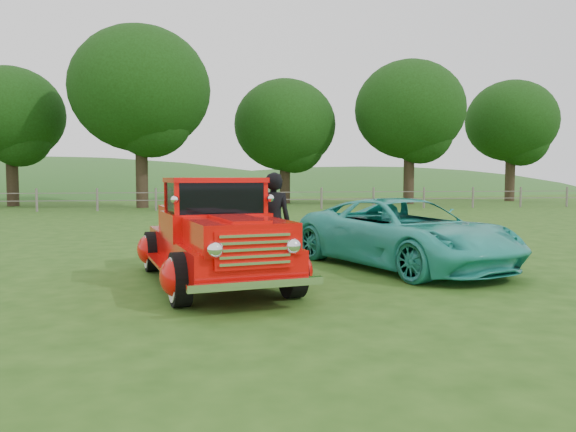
{
  "coord_description": "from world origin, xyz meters",
  "views": [
    {
      "loc": [
        -0.67,
        -8.51,
        1.79
      ],
      "look_at": [
        0.85,
        1.2,
        1.1
      ],
      "focal_mm": 35.0,
      "sensor_mm": 36.0,
      "label": 1
    }
  ],
  "objects": [
    {
      "name": "fence_line",
      "position": [
        0.0,
        22.0,
        0.6
      ],
      "size": [
        48.0,
        0.12,
        1.2
      ],
      "color": "#6E635C",
      "rests_on": "ground"
    },
    {
      "name": "tree_mid_east",
      "position": [
        13.0,
        27.0,
        6.17
      ],
      "size": [
        7.2,
        7.2,
        9.44
      ],
      "color": "black",
      "rests_on": "ground"
    },
    {
      "name": "tree_near_east",
      "position": [
        5.0,
        29.0,
        5.25
      ],
      "size": [
        6.8,
        6.8,
        8.33
      ],
      "color": "black",
      "rests_on": "ground"
    },
    {
      "name": "ground",
      "position": [
        0.0,
        0.0,
        0.0
      ],
      "size": [
        140.0,
        140.0,
        0.0
      ],
      "primitive_type": "plane",
      "color": "#254A13",
      "rests_on": "ground"
    },
    {
      "name": "teal_sedan",
      "position": [
        3.29,
        1.99,
        0.68
      ],
      "size": [
        3.87,
        5.41,
        1.37
      ],
      "primitive_type": "imported",
      "rotation": [
        0.0,
        0.0,
        0.36
      ],
      "color": "#2BAFA1",
      "rests_on": "ground"
    },
    {
      "name": "man",
      "position": [
        0.68,
        1.94,
        0.94
      ],
      "size": [
        0.71,
        0.49,
        1.88
      ],
      "primitive_type": "imported",
      "rotation": [
        0.0,
        0.0,
        3.08
      ],
      "color": "black",
      "rests_on": "ground"
    },
    {
      "name": "distant_hills",
      "position": [
        -4.08,
        59.46,
        -4.55
      ],
      "size": [
        116.0,
        60.0,
        18.0
      ],
      "color": "#285720",
      "rests_on": "ground"
    },
    {
      "name": "tree_near_west",
      "position": [
        -4.0,
        25.0,
        6.8
      ],
      "size": [
        8.0,
        8.0,
        10.42
      ],
      "color": "black",
      "rests_on": "ground"
    },
    {
      "name": "tree_mid_west",
      "position": [
        -12.0,
        28.0,
        5.55
      ],
      "size": [
        6.4,
        6.4,
        8.46
      ],
      "color": "black",
      "rests_on": "ground"
    },
    {
      "name": "red_pickup",
      "position": [
        -0.45,
        0.92,
        0.8
      ],
      "size": [
        2.95,
        5.23,
        1.78
      ],
      "rotation": [
        0.0,
        0.0,
        0.2
      ],
      "color": "black",
      "rests_on": "ground"
    },
    {
      "name": "tree_far_east",
      "position": [
        22.0,
        30.0,
        5.86
      ],
      "size": [
        6.6,
        6.6,
        8.86
      ],
      "color": "black",
      "rests_on": "ground"
    }
  ]
}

